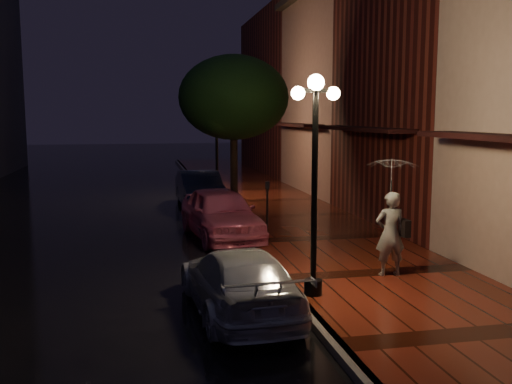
{
  "coord_description": "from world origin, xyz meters",
  "views": [
    {
      "loc": [
        -2.98,
        -15.5,
        3.69
      ],
      "look_at": [
        0.45,
        1.08,
        1.4
      ],
      "focal_mm": 40.0,
      "sensor_mm": 36.0,
      "label": 1
    }
  ],
  "objects": [
    {
      "name": "ground",
      "position": [
        0.0,
        0.0,
        0.0
      ],
      "size": [
        120.0,
        120.0,
        0.0
      ],
      "primitive_type": "plane",
      "color": "black",
      "rests_on": "ground"
    },
    {
      "name": "sidewalk",
      "position": [
        2.25,
        0.0,
        0.07
      ],
      "size": [
        4.5,
        60.0,
        0.15
      ],
      "primitive_type": "cube",
      "color": "#49180D",
      "rests_on": "ground"
    },
    {
      "name": "curb",
      "position": [
        0.0,
        0.0,
        0.07
      ],
      "size": [
        0.25,
        60.0,
        0.15
      ],
      "primitive_type": "cube",
      "color": "#595451",
      "rests_on": "ground"
    },
    {
      "name": "storefront_mid",
      "position": [
        7.0,
        2.0,
        5.5
      ],
      "size": [
        5.0,
        8.0,
        11.0
      ],
      "primitive_type": "cube",
      "color": "#511914",
      "rests_on": "ground"
    },
    {
      "name": "storefront_far",
      "position": [
        7.0,
        10.0,
        4.5
      ],
      "size": [
        5.0,
        8.0,
        9.0
      ],
      "primitive_type": "cube",
      "color": "#8C5951",
      "rests_on": "ground"
    },
    {
      "name": "storefront_extra",
      "position": [
        7.0,
        20.0,
        5.0
      ],
      "size": [
        5.0,
        12.0,
        10.0
      ],
      "primitive_type": "cube",
      "color": "#511914",
      "rests_on": "ground"
    },
    {
      "name": "streetlamp_near",
      "position": [
        0.35,
        -5.0,
        2.6
      ],
      "size": [
        0.96,
        0.36,
        4.31
      ],
      "color": "black",
      "rests_on": "sidewalk"
    },
    {
      "name": "streetlamp_far",
      "position": [
        0.35,
        9.0,
        2.6
      ],
      "size": [
        0.96,
        0.36,
        4.31
      ],
      "color": "black",
      "rests_on": "sidewalk"
    },
    {
      "name": "street_tree",
      "position": [
        0.61,
        5.99,
        4.24
      ],
      "size": [
        4.16,
        4.16,
        5.8
      ],
      "color": "black",
      "rests_on": "sidewalk"
    },
    {
      "name": "pink_car",
      "position": [
        -0.6,
        1.25,
        0.77
      ],
      "size": [
        2.34,
        4.69,
        1.53
      ],
      "primitive_type": "imported",
      "rotation": [
        0.0,
        0.0,
        0.12
      ],
      "color": "#CC5474",
      "rests_on": "ground"
    },
    {
      "name": "navy_car",
      "position": [
        -0.6,
        7.09,
        0.73
      ],
      "size": [
        1.73,
        4.49,
        1.46
      ],
      "primitive_type": "imported",
      "rotation": [
        0.0,
        0.0,
        0.04
      ],
      "color": "black",
      "rests_on": "ground"
    },
    {
      "name": "silver_car",
      "position": [
        -1.21,
        -5.35,
        0.62
      ],
      "size": [
        2.0,
        4.36,
        1.23
      ],
      "primitive_type": "imported",
      "rotation": [
        0.0,
        0.0,
        3.21
      ],
      "color": "#ACACB4",
      "rests_on": "ground"
    },
    {
      "name": "woman_with_umbrella",
      "position": [
        2.42,
        -4.02,
        1.89
      ],
      "size": [
        1.09,
        1.11,
        2.63
      ],
      "rotation": [
        0.0,
        0.0,
        3.12
      ],
      "color": "silver",
      "rests_on": "sidewalk"
    },
    {
      "name": "parking_meter",
      "position": [
        1.0,
        1.97,
        1.03
      ],
      "size": [
        0.15,
        0.13,
        1.46
      ],
      "rotation": [
        0.0,
        0.0,
        -0.24
      ],
      "color": "black",
      "rests_on": "sidewalk"
    }
  ]
}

